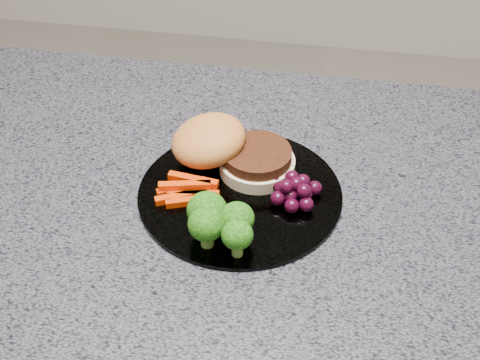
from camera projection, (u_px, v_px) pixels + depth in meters
The scene contains 6 objects.
countertop at pixel (274, 208), 0.86m from camera, with size 1.20×0.60×0.04m, color #504E59.
plate at pixel (240, 194), 0.85m from camera, with size 0.26×0.26×0.01m, color white.
burger at pixel (226, 150), 0.88m from camera, with size 0.18×0.12×0.05m.
carrot_sticks at pixel (188, 190), 0.84m from camera, with size 0.08×0.06×0.02m.
broccoli at pixel (218, 220), 0.76m from camera, with size 0.08×0.07×0.06m.
grape_bunch at pixel (295, 190), 0.83m from camera, with size 0.07×0.06×0.03m.
Camera 1 is at (0.06, -0.63, 1.47)m, focal length 50.00 mm.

